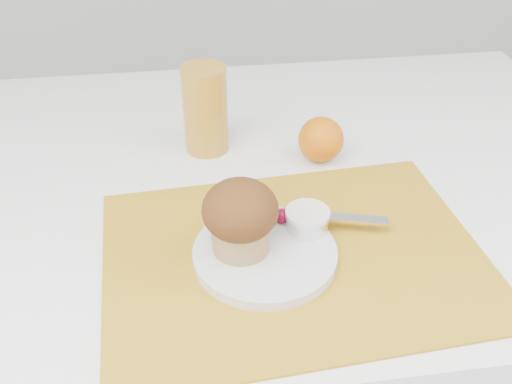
{
  "coord_description": "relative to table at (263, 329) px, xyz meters",
  "views": [
    {
      "loc": [
        -0.12,
        -0.68,
        1.24
      ],
      "look_at": [
        -0.03,
        -0.08,
        0.8
      ],
      "focal_mm": 40.0,
      "sensor_mm": 36.0,
      "label": 1
    }
  ],
  "objects": [
    {
      "name": "table",
      "position": [
        0.0,
        0.0,
        0.0
      ],
      "size": [
        1.2,
        0.8,
        0.75
      ],
      "primitive_type": "cube",
      "color": "white",
      "rests_on": "ground"
    },
    {
      "name": "placemat",
      "position": [
        0.01,
        -0.2,
        0.38
      ],
      "size": [
        0.5,
        0.38,
        0.0
      ],
      "primitive_type": "cube",
      "rotation": [
        0.0,
        0.0,
        0.06
      ],
      "color": "#BA8719",
      "rests_on": "table"
    },
    {
      "name": "plate",
      "position": [
        -0.03,
        -0.21,
        0.39
      ],
      "size": [
        0.22,
        0.22,
        0.01
      ],
      "primitive_type": "cylinder",
      "rotation": [
        0.0,
        0.0,
        -0.25
      ],
      "color": "silver",
      "rests_on": "placemat"
    },
    {
      "name": "ramekin",
      "position": [
        0.03,
        -0.17,
        0.41
      ],
      "size": [
        0.06,
        0.06,
        0.02
      ],
      "primitive_type": "cylinder",
      "rotation": [
        0.0,
        0.0,
        0.02
      ],
      "color": "silver",
      "rests_on": "plate"
    },
    {
      "name": "cream",
      "position": [
        0.03,
        -0.17,
        0.42
      ],
      "size": [
        0.06,
        0.06,
        0.01
      ],
      "primitive_type": "cylinder",
      "rotation": [
        0.0,
        0.0,
        0.04
      ],
      "color": "silver",
      "rests_on": "ramekin"
    },
    {
      "name": "raspberry_near",
      "position": [
        -0.02,
        -0.15,
        0.4
      ],
      "size": [
        0.02,
        0.02,
        0.02
      ],
      "primitive_type": "ellipsoid",
      "color": "#610203",
      "rests_on": "plate"
    },
    {
      "name": "raspberry_far",
      "position": [
        -0.0,
        -0.16,
        0.4
      ],
      "size": [
        0.02,
        0.02,
        0.02
      ],
      "primitive_type": "ellipsoid",
      "color": "#510216",
      "rests_on": "plate"
    },
    {
      "name": "butter_knife",
      "position": [
        0.04,
        -0.15,
        0.4
      ],
      "size": [
        0.19,
        0.07,
        0.0
      ],
      "primitive_type": "cube",
      "rotation": [
        0.0,
        0.0,
        -0.28
      ],
      "color": "silver",
      "rests_on": "plate"
    },
    {
      "name": "orange",
      "position": [
        0.09,
        0.02,
        0.41
      ],
      "size": [
        0.07,
        0.07,
        0.07
      ],
      "primitive_type": "sphere",
      "color": "orange",
      "rests_on": "table"
    },
    {
      "name": "juice_glass",
      "position": [
        -0.08,
        0.08,
        0.45
      ],
      "size": [
        0.08,
        0.08,
        0.14
      ],
      "primitive_type": "cylinder",
      "rotation": [
        0.0,
        0.0,
        -0.2
      ],
      "color": "#BF8623",
      "rests_on": "table"
    },
    {
      "name": "muffin",
      "position": [
        -0.06,
        -0.2,
        0.44
      ],
      "size": [
        0.09,
        0.09,
        0.1
      ],
      "color": "tan",
      "rests_on": "plate"
    }
  ]
}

